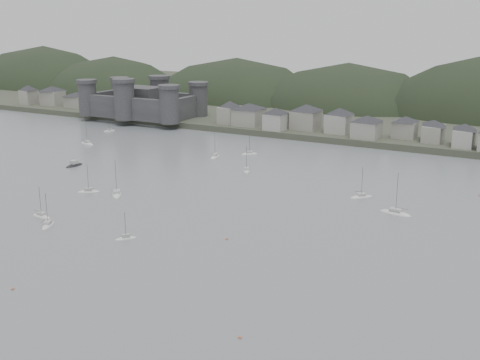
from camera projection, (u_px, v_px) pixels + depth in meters
The scene contains 8 objects.
ground at pixel (77, 284), 133.87m from camera, with size 900.00×900.00×0.00m, color slate.
far_shore_land at pixel (407, 107), 382.85m from camera, with size 900.00×250.00×3.00m, color #383D2D.
forested_ridge at pixel (403, 134), 362.32m from camera, with size 851.55×103.94×102.57m.
castle at pixel (143, 101), 338.82m from camera, with size 66.00×43.00×20.00m.
waterfront_town at pixel (462, 132), 263.04m from camera, with size 451.48×28.46×12.92m.
moored_fleet at pixel (165, 197), 197.54m from camera, with size 265.30×172.29×13.70m.
motor_launch_far at pixel (74, 165), 238.93m from camera, with size 3.41×8.44×3.98m.
mooring_buoys at pixel (247, 247), 154.58m from camera, with size 169.70×124.73×0.70m.
Camera 1 is at (91.06, -90.43, 57.36)m, focal length 45.29 mm.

